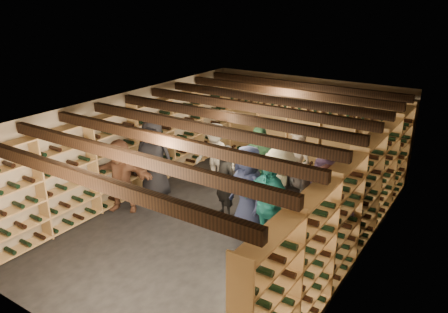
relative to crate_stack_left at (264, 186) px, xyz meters
name	(u,v)px	position (x,y,z in m)	size (l,w,h in m)	color
ground	(228,220)	(-0.15, -1.30, -0.34)	(8.00, 8.00, 0.00)	black
walls	(228,167)	(-0.15, -1.30, 0.86)	(5.52, 8.02, 2.40)	tan
ceiling	(228,109)	(-0.15, -1.30, 2.06)	(5.50, 8.00, 0.01)	beige
ceiling_joists	(228,117)	(-0.15, -1.30, 1.92)	(5.40, 7.12, 0.18)	black
wine_rack_left	(135,149)	(-2.72, -1.30, 0.74)	(0.32, 7.50, 2.15)	tan
wine_rack_right	(353,205)	(2.42, -1.30, 0.74)	(0.32, 7.50, 2.15)	tan
wine_rack_back	(304,127)	(-0.15, 2.53, 0.73)	(4.70, 0.30, 2.15)	tan
crate_stack_left	(264,186)	(0.00, 0.00, 0.00)	(0.54, 0.39, 0.68)	tan
crate_stack_right	(280,174)	(-0.15, 1.17, -0.17)	(0.56, 0.44, 0.34)	tan
crate_loose	(304,207)	(1.02, 0.00, -0.25)	(0.50, 0.33, 0.17)	tan
person_0	(154,159)	(-2.18, -1.27, 0.60)	(0.92, 0.60, 1.88)	black
person_1	(225,182)	(-0.30, -1.17, 0.45)	(0.58, 0.38, 1.58)	black
person_3	(279,193)	(0.99, -1.26, 0.58)	(1.19, 0.68, 1.84)	beige
person_4	(268,206)	(1.08, -1.88, 0.59)	(1.10, 0.46, 1.87)	#1E7E7D
person_5	(121,176)	(-2.33, -2.15, 0.47)	(1.50, 0.48, 1.62)	brown
person_6	(248,190)	(0.42, -1.46, 0.56)	(0.88, 0.58, 1.81)	#1E2546
person_7	(296,171)	(0.82, -0.11, 0.59)	(0.68, 0.45, 1.86)	gray
person_8	(326,214)	(2.03, -1.54, 0.55)	(0.87, 0.67, 1.78)	#4E211D
person_9	(215,155)	(-1.34, 0.00, 0.46)	(1.04, 0.60, 1.60)	#AEA99F
person_10	(258,167)	(0.04, -0.36, 0.60)	(1.10, 0.46, 1.87)	#234B2E
person_11	(322,200)	(1.78, -1.04, 0.54)	(1.64, 0.52, 1.76)	slate
person_12	(297,208)	(1.48, -1.51, 0.51)	(0.83, 0.54, 1.70)	#353439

